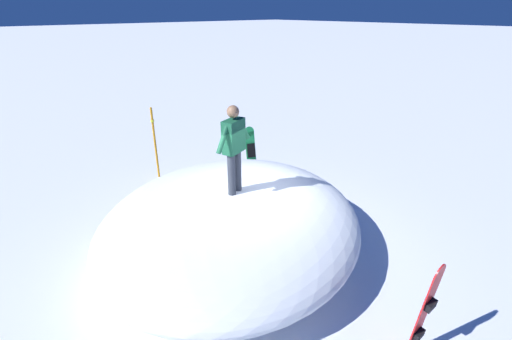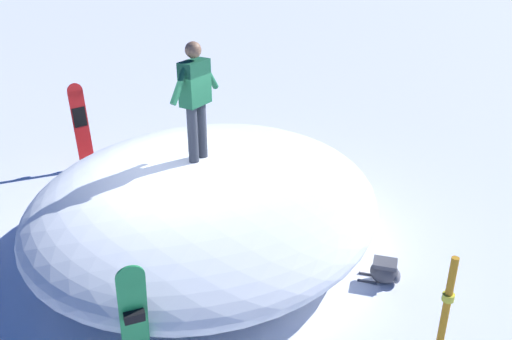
% 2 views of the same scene
% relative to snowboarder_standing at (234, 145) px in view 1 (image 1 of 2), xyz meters
% --- Properties ---
extents(ground, '(240.00, 240.00, 0.00)m').
position_rel_snowboarder_standing_xyz_m(ground, '(0.21, 0.51, -2.24)').
color(ground, white).
extents(snow_mound, '(6.95, 7.18, 1.31)m').
position_rel_snowboarder_standing_xyz_m(snow_mound, '(-0.07, -0.05, -1.58)').
color(snow_mound, white).
rests_on(snow_mound, ground).
extents(snowboarder_standing, '(0.38, 0.97, 1.62)m').
position_rel_snowboarder_standing_xyz_m(snowboarder_standing, '(0.00, 0.00, 0.00)').
color(snowboarder_standing, '#333842').
rests_on(snowboarder_standing, snow_mound).
extents(snowboard_primary_upright, '(0.40, 0.36, 1.63)m').
position_rel_snowboarder_standing_xyz_m(snowboard_primary_upright, '(-1.96, 2.13, -1.39)').
color(snowboard_primary_upright, '#1E8C47').
rests_on(snowboard_primary_upright, ground).
extents(snowboard_secondary_upright, '(0.19, 0.29, 1.66)m').
position_rel_snowboarder_standing_xyz_m(snowboard_secondary_upright, '(3.54, 0.21, -1.37)').
color(snowboard_secondary_upright, red).
rests_on(snowboard_secondary_upright, ground).
extents(backpack_far, '(0.57, 0.48, 0.32)m').
position_rel_snowboarder_standing_xyz_m(backpack_far, '(-2.42, -1.21, -2.07)').
color(backpack_far, '#4C4C51').
rests_on(backpack_far, ground).
extents(trail_marker_pole, '(0.10, 0.10, 2.03)m').
position_rel_snowboarder_standing_xyz_m(trail_marker_pole, '(-4.13, 0.52, -1.18)').
color(trail_marker_pole, orange).
rests_on(trail_marker_pole, ground).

